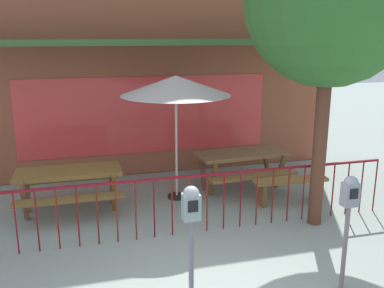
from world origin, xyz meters
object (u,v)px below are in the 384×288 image
Objects in this scene: patio_bench at (290,185)px; parking_meter_near at (349,203)px; picnic_table_left at (69,179)px; patio_umbrella at (176,86)px; street_tree at (331,1)px; picnic_table_right at (242,160)px; parking_meter_far at (191,219)px.

parking_meter_near is at bearing -104.81° from patio_bench.
picnic_table_left is 2.52m from patio_umbrella.
street_tree is (3.94, -1.58, 2.94)m from picnic_table_left.
patio_umbrella is at bearing -173.82° from picnic_table_right.
picnic_table_left is 1.28× the size of patio_bench.
parking_meter_near is 3.09m from street_tree.
patio_umbrella is 3.82m from parking_meter_far.
patio_umbrella is (1.98, 0.16, 1.55)m from picnic_table_left.
parking_meter_near reaches higher than patio_bench.
picnic_table_left is 5.16m from street_tree.
patio_bench is 2.93m from parking_meter_near.
picnic_table_right is 0.81× the size of patio_umbrella.
picnic_table_left is at bearing 158.18° from street_tree.
street_tree is (0.70, 1.81, 2.41)m from parking_meter_near.
parking_meter_far is at bearing -118.82° from picnic_table_right.
patio_bench is 0.90× the size of parking_meter_far.
parking_meter_near is (-0.72, -2.73, 0.79)m from patio_bench.
patio_bench is at bearing 88.48° from street_tree.
picnic_table_left is 3.38m from picnic_table_right.
picnic_table_left is 4.03m from patio_bench.
street_tree reaches higher than picnic_table_left.
parking_meter_near is at bearing -111.09° from street_tree.
patio_bench is at bearing 46.44° from parking_meter_far.
picnic_table_right is at bearing 88.07° from parking_meter_near.
patio_bench is 3.98m from parking_meter_far.
parking_meter_near reaches higher than picnic_table_right.
patio_umbrella is 1.67× the size of patio_bench.
parking_meter_far is at bearing -133.56° from patio_bench.
picnic_table_left and picnic_table_right have the same top height.
picnic_table_right reaches higher than patio_bench.
patio_bench is (3.96, -0.66, -0.26)m from picnic_table_left.
parking_meter_near is at bearing 2.57° from parking_meter_far.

